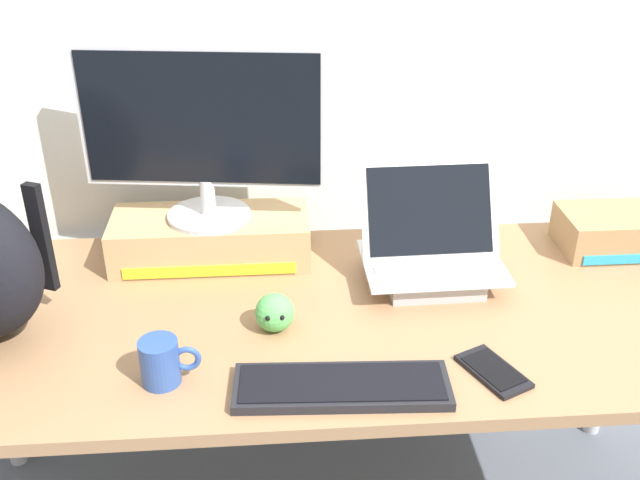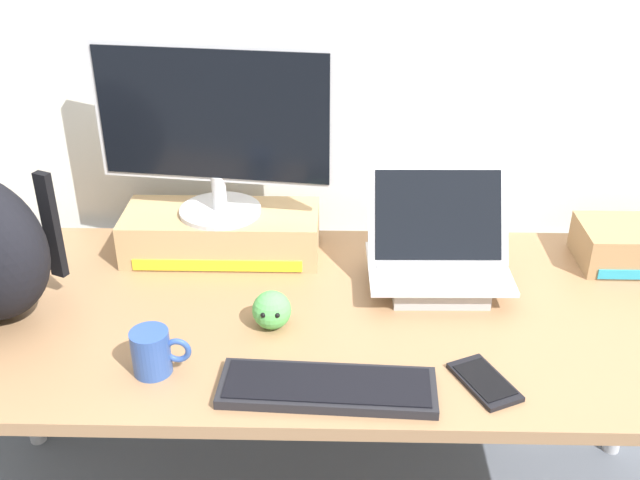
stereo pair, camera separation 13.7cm
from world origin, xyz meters
TOP-DOWN VIEW (x-y plane):
  - back_wall at (0.00, 0.49)m, footprint 7.00×0.10m
  - desk at (0.00, 0.00)m, footprint 1.91×0.78m
  - toner_box_yellow at (-0.26, 0.26)m, footprint 0.49×0.21m
  - desktop_monitor at (-0.26, 0.26)m, footprint 0.58×0.20m
  - open_laptop at (0.28, 0.11)m, footprint 0.33×0.25m
  - external_keyboard at (0.02, -0.29)m, footprint 0.43×0.15m
  - coffee_mug at (-0.33, -0.23)m, footprint 0.12×0.08m
  - cell_phone at (0.33, -0.25)m, footprint 0.14×0.17m
  - plush_toy at (-0.10, -0.07)m, footprint 0.09×0.09m

SIDE VIEW (x-z plane):
  - desk at x=0.00m, z-range 0.30..1.03m
  - cell_phone at x=0.33m, z-range 0.73..0.74m
  - external_keyboard at x=0.02m, z-range 0.73..0.75m
  - plush_toy at x=-0.10m, z-range 0.73..0.81m
  - coffee_mug at x=-0.33m, z-range 0.73..0.82m
  - open_laptop at x=0.28m, z-range 0.65..0.92m
  - toner_box_yellow at x=-0.26m, z-range 0.73..0.84m
  - desktop_monitor at x=-0.26m, z-range 0.85..1.28m
  - back_wall at x=0.00m, z-range 0.00..2.60m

